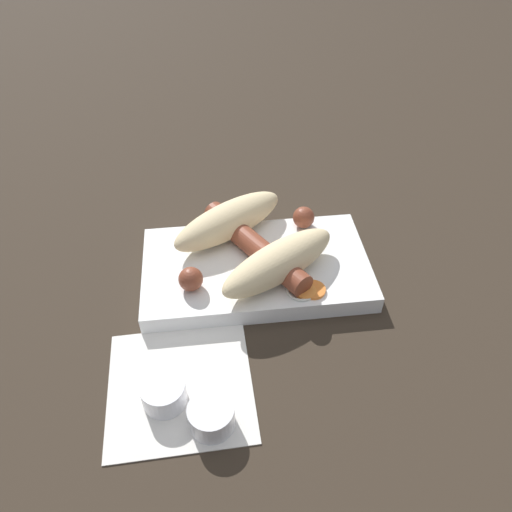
# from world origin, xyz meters

# --- Properties ---
(ground_plane) EXTENTS (3.00, 3.00, 0.00)m
(ground_plane) POSITION_xyz_m (0.00, 0.00, 0.00)
(ground_plane) COLOR #33281E
(food_tray) EXTENTS (0.28, 0.16, 0.02)m
(food_tray) POSITION_xyz_m (0.00, 0.00, 0.01)
(food_tray) COLOR white
(food_tray) RESTS_ON ground_plane
(bread_roll) EXTENTS (0.22, 0.21, 0.04)m
(bread_roll) POSITION_xyz_m (-0.00, 0.02, 0.05)
(bread_roll) COLOR beige
(bread_roll) RESTS_ON food_tray
(sausage) EXTENTS (0.18, 0.17, 0.03)m
(sausage) POSITION_xyz_m (-0.00, 0.01, 0.04)
(sausage) COLOR brown
(sausage) RESTS_ON food_tray
(pickled_veggies) EXTENTS (0.05, 0.04, 0.00)m
(pickled_veggies) POSITION_xyz_m (0.05, -0.06, 0.03)
(pickled_veggies) COLOR orange
(pickled_veggies) RESTS_ON food_tray
(napkin) EXTENTS (0.15, 0.15, 0.00)m
(napkin) POSITION_xyz_m (-0.10, -0.15, 0.00)
(napkin) COLOR white
(napkin) RESTS_ON ground_plane
(condiment_cup_near) EXTENTS (0.05, 0.05, 0.03)m
(condiment_cup_near) POSITION_xyz_m (-0.11, -0.17, 0.01)
(condiment_cup_near) COLOR white
(condiment_cup_near) RESTS_ON ground_plane
(condiment_cup_far) EXTENTS (0.05, 0.05, 0.03)m
(condiment_cup_far) POSITION_xyz_m (-0.07, -0.20, 0.01)
(condiment_cup_far) COLOR white
(condiment_cup_far) RESTS_ON ground_plane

